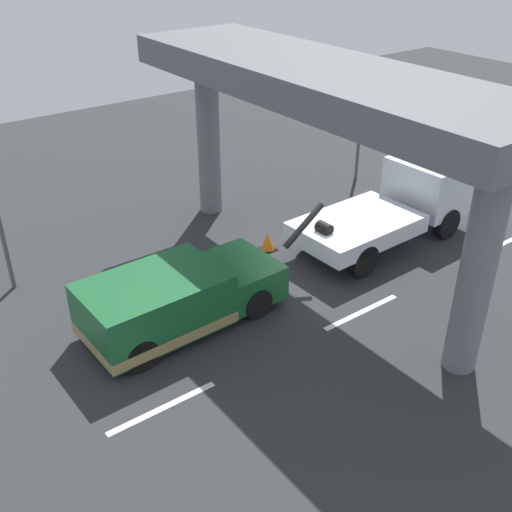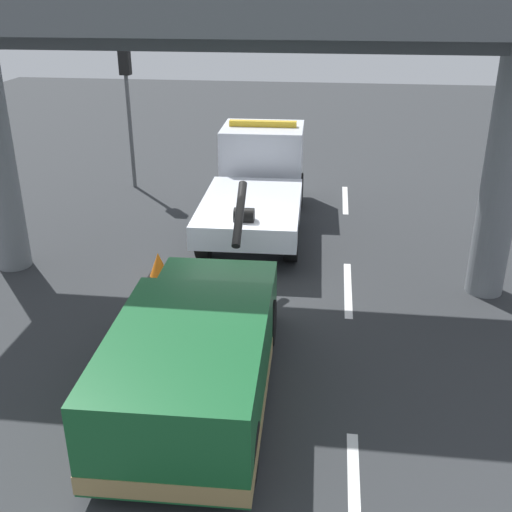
{
  "view_description": "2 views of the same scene",
  "coord_description": "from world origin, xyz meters",
  "views": [
    {
      "loc": [
        -10.24,
        -11.45,
        9.32
      ],
      "look_at": [
        -1.71,
        -0.02,
        1.21
      ],
      "focal_mm": 42.88,
      "sensor_mm": 36.0,
      "label": 1
    },
    {
      "loc": [
        -11.97,
        -1.89,
        6.06
      ],
      "look_at": [
        -0.81,
        -0.52,
        1.04
      ],
      "focal_mm": 43.07,
      "sensor_mm": 36.0,
      "label": 2
    }
  ],
  "objects": [
    {
      "name": "ground_plane",
      "position": [
        0.0,
        0.0,
        -0.05
      ],
      "size": [
        60.0,
        40.0,
        0.1
      ],
      "primitive_type": "cube",
      "color": "#2D3033"
    },
    {
      "name": "overpass_structure",
      "position": [
        0.28,
        0.0,
        5.16
      ],
      "size": [
        3.6,
        12.61,
        6.0
      ],
      "color": "slate",
      "rests_on": "ground"
    },
    {
      "name": "towed_van_green",
      "position": [
        -4.24,
        -0.0,
        0.78
      ],
      "size": [
        5.25,
        2.32,
        1.58
      ],
      "color": "#195B2D",
      "rests_on": "ground"
    },
    {
      "name": "lane_stripe_east",
      "position": [
        6.0,
        -2.42,
        0.0
      ],
      "size": [
        2.6,
        0.16,
        0.01
      ],
      "primitive_type": "cube",
      "color": "silver",
      "rests_on": "ground"
    },
    {
      "name": "lane_stripe_west",
      "position": [
        -6.0,
        -2.42,
        0.0
      ],
      "size": [
        2.6,
        0.16,
        0.01
      ],
      "primitive_type": "cube",
      "color": "silver",
      "rests_on": "ground"
    },
    {
      "name": "traffic_light_far",
      "position": [
        6.52,
        4.34,
        3.21
      ],
      "size": [
        0.39,
        0.32,
        4.42
      ],
      "color": "#515456",
      "rests_on": "ground"
    },
    {
      "name": "lane_stripe_mid",
      "position": [
        0.0,
        -2.42,
        0.0
      ],
      "size": [
        2.6,
        0.16,
        0.01
      ],
      "primitive_type": "cube",
      "color": "silver",
      "rests_on": "ground"
    },
    {
      "name": "traffic_cone_orange",
      "position": [
        0.1,
        1.79,
        0.28
      ],
      "size": [
        0.49,
        0.49,
        0.58
      ],
      "color": "orange",
      "rests_on": "ground"
    },
    {
      "name": "tow_truck_white",
      "position": [
        4.03,
        0.02,
        1.2
      ],
      "size": [
        7.28,
        2.53,
        2.46
      ],
      "color": "silver",
      "rests_on": "ground"
    }
  ]
}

